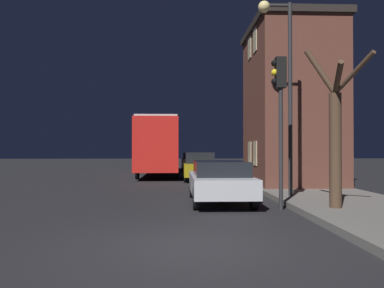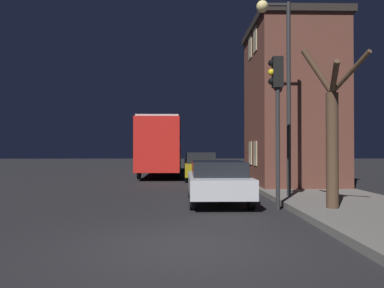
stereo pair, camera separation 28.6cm
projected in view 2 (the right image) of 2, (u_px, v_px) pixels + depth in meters
name	position (u px, v px, depth m)	size (l,w,h in m)	color
ground_plane	(184.00, 246.00, 6.85)	(120.00, 120.00, 0.00)	black
brick_building	(291.00, 103.00, 17.42)	(3.84, 5.21, 7.41)	brown
streetlamp	(280.00, 65.00, 12.79)	(1.17, 0.41, 6.69)	#28282B
traffic_light	(277.00, 100.00, 10.90)	(0.43, 0.24, 4.47)	#28282B
bare_tree	(332.00, 135.00, 10.12)	(1.24, 1.75, 4.41)	#473323
bus	(162.00, 143.00, 25.45)	(2.51, 10.76, 3.68)	red
car_near_lane	(218.00, 180.00, 12.29)	(1.88, 4.28, 1.39)	#B7BABF
car_mid_lane	(200.00, 166.00, 21.09)	(1.74, 4.28, 1.58)	olive
car_far_lane	(196.00, 161.00, 31.01)	(1.86, 4.54, 1.44)	beige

